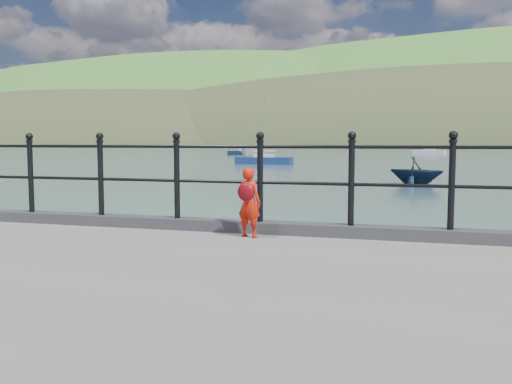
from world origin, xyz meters
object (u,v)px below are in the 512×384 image
(sailboat_left, at_px, (245,153))
(sailboat_deep, at_px, (429,152))
(sailboat_port, at_px, (264,161))
(railing, at_px, (218,171))
(launch_white, at_px, (250,153))
(child, at_px, (249,201))
(launch_navy, at_px, (416,170))

(sailboat_left, height_order, sailboat_deep, sailboat_deep)
(sailboat_port, bearing_deg, railing, -75.19)
(launch_white, bearing_deg, railing, -74.44)
(child, relative_size, sailboat_left, 0.11)
(launch_navy, relative_size, sailboat_deep, 0.33)
(railing, relative_size, launch_white, 4.02)
(railing, distance_m, sailboat_port, 45.71)
(launch_white, relative_size, launch_navy, 1.62)
(child, xyz_separation_m, launch_white, (-16.88, 56.43, -0.59))
(railing, xyz_separation_m, sailboat_port, (-11.33, 44.26, -1.48))
(sailboat_deep, bearing_deg, launch_white, -101.35)
(sailboat_left, bearing_deg, railing, -85.12)
(child, distance_m, sailboat_left, 82.79)
(child, bearing_deg, launch_navy, -79.27)
(child, xyz_separation_m, sailboat_left, (-24.46, 79.08, -1.12))
(sailboat_deep, bearing_deg, launch_navy, -74.37)
(railing, height_order, sailboat_deep, sailboat_deep)
(launch_navy, xyz_separation_m, sailboat_port, (-14.11, 21.91, -0.40))
(launch_white, relative_size, sailboat_port, 0.56)
(sailboat_left, relative_size, sailboat_deep, 0.97)
(child, height_order, sailboat_left, sailboat_left)
(child, relative_size, launch_white, 0.20)
(launch_navy, height_order, sailboat_deep, sailboat_deep)
(sailboat_left, relative_size, sailboat_port, 1.02)
(launch_white, xyz_separation_m, launch_navy, (19.11, -33.70, -0.14))
(railing, relative_size, launch_navy, 6.50)
(railing, relative_size, child, 20.22)
(launch_white, height_order, sailboat_port, sailboat_port)
(child, distance_m, sailboat_port, 46.22)
(railing, bearing_deg, child, -34.45)
(railing, xyz_separation_m, launch_white, (-16.32, 56.05, -0.95))
(sailboat_port, bearing_deg, launch_white, 113.41)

